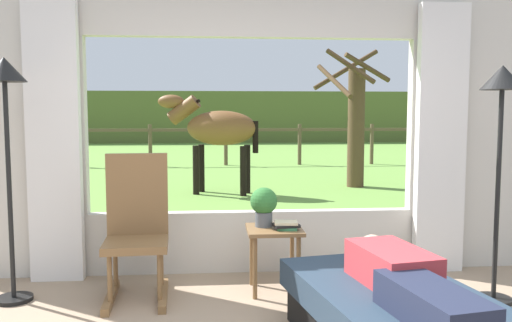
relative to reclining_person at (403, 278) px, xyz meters
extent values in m
cube|color=beige|center=(-2.73, 1.92, 0.75)|extent=(1.15, 0.12, 2.55)
cube|color=beige|center=(1.32, 1.92, 0.75)|extent=(1.15, 0.12, 2.55)
cube|color=beige|center=(-0.71, 1.92, -0.25)|extent=(2.90, 0.12, 0.55)
cube|color=beige|center=(-0.71, 1.92, 1.80)|extent=(2.90, 0.12, 0.45)
cube|color=silver|center=(-2.40, 1.78, 0.68)|extent=(0.44, 0.10, 2.40)
cube|color=silver|center=(0.98, 1.78, 0.68)|extent=(0.44, 0.10, 2.40)
cube|color=olive|center=(-0.71, 12.82, -0.51)|extent=(36.00, 21.68, 0.02)
cube|color=#53602E|center=(-0.71, 22.66, 0.68)|extent=(36.00, 2.00, 2.40)
cube|color=#233342|center=(0.00, 0.05, -0.19)|extent=(1.19, 1.83, 0.18)
cube|color=#B23338|center=(0.00, 0.20, 0.01)|extent=(0.44, 0.65, 0.22)
cube|color=#1E2338|center=(0.00, -0.39, -0.01)|extent=(0.40, 0.72, 0.18)
sphere|color=tan|center=(0.00, 0.58, 0.01)|extent=(0.20, 0.20, 0.20)
cube|color=brown|center=(-1.65, 1.23, -0.08)|extent=(0.51, 0.51, 0.06)
cube|color=brown|center=(-1.66, 1.44, 0.26)|extent=(0.48, 0.09, 0.68)
cube|color=brown|center=(-1.85, 1.21, -0.49)|extent=(0.10, 0.68, 0.06)
cube|color=brown|center=(-1.45, 1.24, -0.49)|extent=(0.10, 0.68, 0.06)
cylinder|color=brown|center=(-1.82, 1.04, -0.29)|extent=(0.04, 0.04, 0.38)
cylinder|color=brown|center=(-1.46, 1.06, -0.29)|extent=(0.04, 0.04, 0.38)
cylinder|color=brown|center=(-1.84, 1.40, -0.29)|extent=(0.04, 0.04, 0.38)
cylinder|color=brown|center=(-1.48, 1.42, -0.29)|extent=(0.04, 0.04, 0.38)
cube|color=brown|center=(-0.57, 1.34, -0.02)|extent=(0.44, 0.44, 0.03)
cylinder|color=brown|center=(-0.74, 1.17, -0.28)|extent=(0.04, 0.04, 0.49)
cylinder|color=brown|center=(-0.40, 1.17, -0.28)|extent=(0.04, 0.04, 0.49)
cylinder|color=brown|center=(-0.74, 1.51, -0.28)|extent=(0.04, 0.04, 0.49)
cylinder|color=brown|center=(-0.40, 1.51, -0.28)|extent=(0.04, 0.04, 0.49)
cylinder|color=#4C5156|center=(-0.65, 1.40, 0.06)|extent=(0.14, 0.14, 0.12)
sphere|color=#2D6B2D|center=(-0.65, 1.40, 0.21)|extent=(0.22, 0.22, 0.22)
cube|color=#337247|center=(-0.48, 1.27, 0.01)|extent=(0.17, 0.15, 0.02)
cube|color=black|center=(-0.48, 1.29, 0.03)|extent=(0.22, 0.17, 0.02)
cube|color=beige|center=(-0.49, 1.28, 0.05)|extent=(0.19, 0.15, 0.02)
cylinder|color=black|center=(-2.60, 1.28, -0.51)|extent=(0.28, 0.28, 0.03)
cylinder|color=black|center=(-2.60, 1.28, 0.31)|extent=(0.04, 0.04, 1.67)
cone|color=black|center=(-2.60, 1.28, 1.24)|extent=(0.32, 0.32, 0.18)
cylinder|color=black|center=(1.08, 0.97, -0.51)|extent=(0.28, 0.28, 0.03)
cylinder|color=black|center=(1.08, 0.97, 0.28)|extent=(0.04, 0.04, 1.61)
cone|color=black|center=(1.08, 0.97, 1.18)|extent=(0.32, 0.32, 0.18)
ellipsoid|color=brown|center=(-0.90, 6.41, 0.65)|extent=(1.35, 0.88, 0.60)
cylinder|color=brown|center=(-1.56, 6.60, 0.96)|extent=(0.65, 0.42, 0.53)
ellipsoid|color=brown|center=(-1.79, 6.66, 1.11)|extent=(0.52, 0.33, 0.24)
cube|color=black|center=(-1.48, 6.57, 0.99)|extent=(0.43, 0.20, 0.32)
cylinder|color=black|center=(-0.33, 6.24, 0.50)|extent=(0.12, 0.12, 0.55)
cylinder|color=black|center=(-1.35, 6.37, -0.08)|extent=(0.11, 0.11, 0.85)
cylinder|color=black|center=(-1.26, 6.68, -0.08)|extent=(0.11, 0.11, 0.85)
cylinder|color=black|center=(-0.55, 6.14, -0.08)|extent=(0.11, 0.11, 0.85)
cylinder|color=black|center=(-0.46, 6.45, -0.08)|extent=(0.11, 0.11, 0.85)
cylinder|color=#4C3823|center=(1.66, 7.09, 0.62)|extent=(0.32, 0.32, 2.24)
cylinder|color=#47331E|center=(1.19, 6.97, 1.50)|extent=(0.42, 1.26, 0.70)
cylinder|color=#47331E|center=(1.76, 6.75, 1.73)|extent=(0.95, 0.35, 0.52)
cylinder|color=#47331E|center=(1.45, 6.78, 1.76)|extent=(0.84, 0.61, 0.68)
cylinder|color=#47331E|center=(1.58, 7.61, 1.76)|extent=(1.35, 0.30, 0.83)
cylinder|color=brown|center=(-4.71, 11.41, 0.05)|extent=(0.10, 0.10, 1.10)
cylinder|color=brown|center=(-2.71, 11.41, 0.05)|extent=(0.10, 0.10, 1.10)
cylinder|color=brown|center=(-0.71, 11.41, 0.05)|extent=(0.10, 0.10, 1.10)
cylinder|color=brown|center=(1.29, 11.41, 0.05)|extent=(0.10, 0.10, 1.10)
cylinder|color=brown|center=(3.29, 11.41, 0.05)|extent=(0.10, 0.10, 1.10)
cylinder|color=brown|center=(5.29, 11.41, 0.05)|extent=(0.10, 0.10, 1.10)
cylinder|color=brown|center=(7.29, 11.41, 0.05)|extent=(0.10, 0.10, 1.10)
cube|color=brown|center=(-0.71, 11.41, 0.45)|extent=(16.00, 0.06, 0.08)
camera|label=1|loc=(-1.06, -2.83, 0.93)|focal=37.33mm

